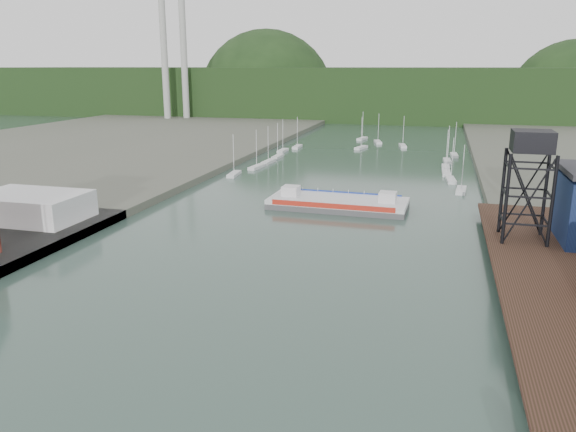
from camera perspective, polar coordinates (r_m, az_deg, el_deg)
The scene contains 7 objects.
east_pier at distance 78.18m, azimuth 25.17°, elevation -5.16°, with size 14.00×70.00×2.45m.
white_shed at distance 104.74m, azimuth -24.68°, elevation 0.88°, with size 18.00×12.00×4.50m, color silver.
lift_tower at distance 87.27m, azimuth 23.51°, elevation 6.34°, with size 6.50×6.50×16.00m.
marina_sailboats at distance 169.67m, azimuth 7.50°, elevation 5.87°, with size 57.71×92.65×0.90m.
smokestacks at distance 290.11m, azimuth -11.47°, elevation 15.33°, with size 11.20×8.20×60.00m.
distant_hills at distance 330.44m, azimuth 10.85°, elevation 11.88°, with size 500.00×120.00×80.00m.
chain_ferry at distance 109.92m, azimuth 5.09°, elevation 1.36°, with size 26.94×11.60×3.84m.
Camera 1 is at (22.43, -27.61, 26.94)m, focal length 35.00 mm.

